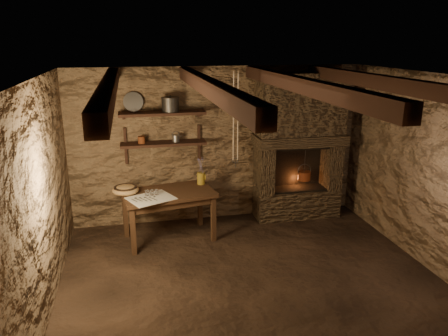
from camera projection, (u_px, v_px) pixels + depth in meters
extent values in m
plane|color=black|center=(251.00, 279.00, 5.25)|extent=(4.50, 4.50, 0.00)
cube|color=#483322|center=(218.00, 145.00, 6.79)|extent=(4.50, 0.04, 2.40)
cube|color=#483322|center=(332.00, 275.00, 3.04)|extent=(4.50, 0.04, 2.40)
cube|color=#483322|center=(41.00, 200.00, 4.46)|extent=(0.04, 4.00, 2.40)
cube|color=#483322|center=(429.00, 173.00, 5.37)|extent=(0.04, 4.00, 2.40)
cube|color=black|center=(255.00, 77.00, 4.57)|extent=(4.50, 4.00, 0.04)
cube|color=black|center=(109.00, 89.00, 4.29)|extent=(0.14, 3.95, 0.16)
cube|color=black|center=(208.00, 87.00, 4.50)|extent=(0.14, 3.95, 0.16)
cube|color=black|center=(300.00, 85.00, 4.70)|extent=(0.14, 3.95, 0.16)
cube|color=black|center=(383.00, 83.00, 4.90)|extent=(0.14, 3.95, 0.16)
cube|color=black|center=(164.00, 144.00, 6.44)|extent=(1.25, 0.30, 0.04)
cube|color=black|center=(162.00, 113.00, 6.31)|extent=(1.25, 0.30, 0.04)
cube|color=#3A2B1D|center=(296.00, 203.00, 7.10)|extent=(1.35, 0.45, 0.45)
cube|color=#3A2B1D|center=(264.00, 169.00, 6.81)|extent=(0.23, 0.45, 0.75)
cube|color=#3A2B1D|center=(331.00, 165.00, 7.04)|extent=(0.23, 0.45, 0.75)
cube|color=#3A2B1D|center=(300.00, 140.00, 6.77)|extent=(1.43, 0.51, 0.16)
cube|color=#3A2B1D|center=(301.00, 104.00, 6.64)|extent=(1.35, 0.45, 0.94)
cube|color=black|center=(293.00, 164.00, 7.11)|extent=(0.90, 0.06, 0.75)
cube|color=#382113|center=(168.00, 193.00, 6.13)|extent=(1.36, 0.92, 0.05)
cube|color=#382113|center=(168.00, 199.00, 6.16)|extent=(1.24, 0.80, 0.09)
cube|color=white|center=(151.00, 198.00, 5.86)|extent=(0.71, 0.65, 0.01)
cylinder|color=olive|center=(201.00, 178.00, 6.43)|extent=(0.14, 0.14, 0.18)
torus|color=olive|center=(205.00, 177.00, 6.44)|extent=(0.02, 0.10, 0.10)
ellipsoid|color=olive|center=(126.00, 190.00, 6.06)|extent=(0.44, 0.44, 0.13)
cylinder|color=#282523|center=(170.00, 105.00, 6.30)|extent=(0.25, 0.25, 0.19)
cylinder|color=gray|center=(133.00, 102.00, 6.27)|extent=(0.29, 0.13, 0.28)
cylinder|color=#612913|center=(142.00, 140.00, 6.35)|extent=(0.12, 0.12, 0.10)
cylinder|color=maroon|center=(304.00, 176.00, 6.94)|extent=(0.24, 0.24, 0.14)
torus|color=#282523|center=(304.00, 171.00, 6.92)|extent=(0.23, 0.01, 0.23)
cylinder|color=#282523|center=(305.00, 161.00, 6.87)|extent=(0.01, 0.01, 0.44)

